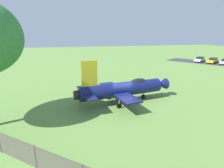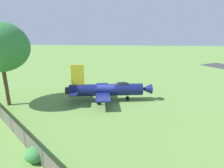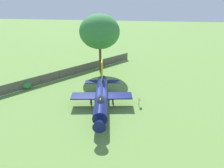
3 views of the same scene
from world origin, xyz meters
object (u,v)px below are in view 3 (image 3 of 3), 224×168
(shade_tree, at_px, (100,32))
(shrub_near_fence, at_px, (27,85))
(info_plaque, at_px, (139,100))
(display_jet, at_px, (101,97))

(shade_tree, bearing_deg, shrub_near_fence, -49.39)
(shrub_near_fence, xyz_separation_m, info_plaque, (2.98, 18.36, 0.24))
(shade_tree, distance_m, shrub_near_fence, 15.78)
(display_jet, xyz_separation_m, shrub_near_fence, (-4.45, -13.35, -1.12))
(shade_tree, relative_size, info_plaque, 9.68)
(shade_tree, relative_size, shrub_near_fence, 6.67)
(shrub_near_fence, relative_size, info_plaque, 1.45)
(shade_tree, bearing_deg, info_plaque, 32.55)
(display_jet, bearing_deg, info_plaque, 97.81)
(shade_tree, xyz_separation_m, info_plaque, (12.10, 7.72, -7.02))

